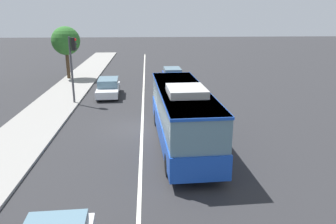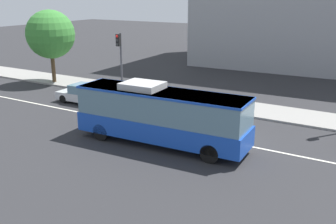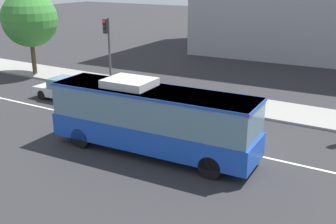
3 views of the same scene
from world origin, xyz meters
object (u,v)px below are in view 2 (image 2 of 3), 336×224
transit_bus (161,114)px  sedan_silver (86,94)px  street_tree_kerbside_left (50,34)px  traffic_light_mid_block (120,54)px

transit_bus → sedan_silver: (-9.58, 4.35, -1.09)m
sedan_silver → street_tree_kerbside_left: (-7.39, 3.78, 3.86)m
traffic_light_mid_block → street_tree_kerbside_left: bearing=-93.5°
transit_bus → sedan_silver: transit_bus is taller
transit_bus → traffic_light_mid_block: 11.38m
traffic_light_mid_block → street_tree_kerbside_left: street_tree_kerbside_left is taller
sedan_silver → traffic_light_mid_block: bearing=-112.5°
transit_bus → street_tree_kerbside_left: (-16.97, 8.14, 2.78)m
traffic_light_mid_block → transit_bus: bearing=50.1°
transit_bus → street_tree_kerbside_left: bearing=151.7°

